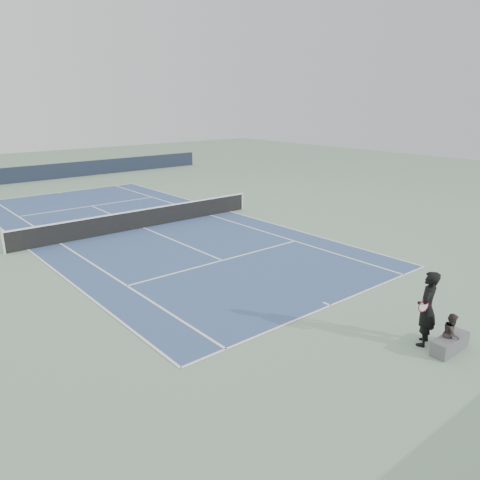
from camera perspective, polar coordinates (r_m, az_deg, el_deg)
ground at (r=23.69m, az=-11.68°, el=1.45°), size 80.00×80.00×0.00m
court_surface at (r=23.69m, az=-11.68°, el=1.46°), size 10.97×23.77×0.01m
tennis_net at (r=23.57m, az=-11.75°, el=2.63°), size 12.90×0.10×1.07m
windscreen_far at (r=39.99m, az=-24.16°, el=7.39°), size 30.00×0.25×1.20m
tennis_player at (r=12.97m, az=21.81°, el=-7.76°), size 0.90×0.77×2.01m
tennis_ball at (r=13.05m, az=23.27°, el=-12.53°), size 0.07×0.07×0.07m
spectator_bench at (r=13.14m, az=24.30°, el=-10.88°), size 1.32×0.80×1.07m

